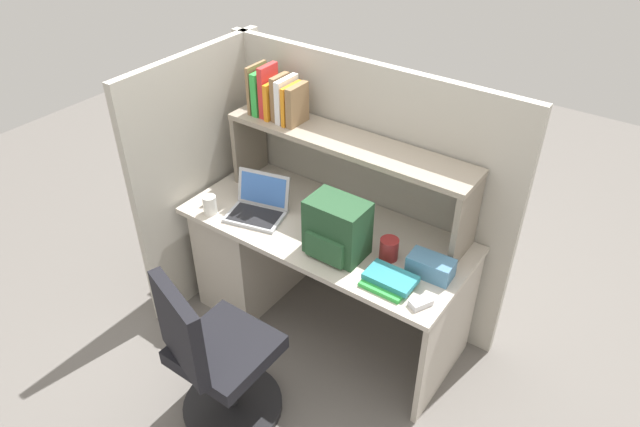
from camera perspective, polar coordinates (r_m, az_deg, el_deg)
ground_plane at (r=3.63m, az=0.46°, el=-10.63°), size 8.00×8.00×0.00m
desk at (r=3.54m, az=-4.69°, el=-3.40°), size 1.60×0.70×0.73m
cubicle_partition_rear at (r=3.39m, az=4.22°, el=2.40°), size 1.84×0.05×1.55m
cubicle_partition_left at (r=3.56m, az=-11.24°, el=3.59°), size 0.05×1.06×1.55m
overhead_hutch at (r=3.10m, az=2.69°, el=5.70°), size 1.44×0.28×0.45m
reference_books_on_shelf at (r=3.24m, az=-4.25°, el=11.43°), size 0.32×0.18×0.29m
laptop at (r=3.24m, az=-6.09°, el=0.73°), size 0.36×0.32×0.22m
backpack at (r=2.89m, az=1.64°, el=-1.53°), size 0.30×0.23×0.31m
computer_mouse at (r=2.72m, az=9.90°, el=-8.66°), size 0.10×0.12×0.03m
paper_cup at (r=3.28m, az=-10.82°, el=0.85°), size 0.08×0.08×0.11m
tissue_box at (r=2.86m, az=10.86°, el=-5.16°), size 0.23×0.13×0.10m
snack_canister at (r=2.93m, az=6.82°, el=-3.49°), size 0.10×0.10×0.12m
desk_book_stack at (r=2.80m, az=6.86°, el=-6.52°), size 0.24×0.19×0.05m
office_chair at (r=2.94m, az=-10.20°, el=-14.27°), size 0.52×0.54×0.93m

